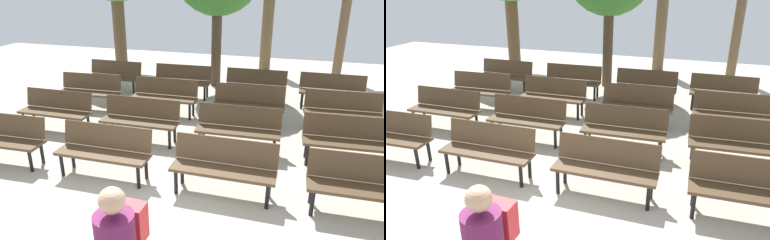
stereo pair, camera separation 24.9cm
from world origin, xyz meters
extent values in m
cube|color=#4C3823|center=(-3.08, 1.42, 0.43)|extent=(1.62, 0.51, 0.05)
cube|color=#4C3823|center=(-3.09, 1.62, 0.68)|extent=(1.60, 0.19, 0.40)
cylinder|color=black|center=(-2.38, 1.29, 0.20)|extent=(0.06, 0.06, 0.40)
cylinder|color=black|center=(-2.39, 1.61, 0.20)|extent=(0.06, 0.06, 0.40)
cube|color=#4C3823|center=(-1.07, 1.49, 0.43)|extent=(1.60, 0.45, 0.05)
cube|color=#4C3823|center=(-1.07, 1.69, 0.68)|extent=(1.60, 0.14, 0.40)
cylinder|color=black|center=(-1.77, 1.32, 0.20)|extent=(0.06, 0.06, 0.40)
cylinder|color=black|center=(-0.37, 1.34, 0.20)|extent=(0.06, 0.06, 0.40)
cylinder|color=black|center=(-1.77, 1.64, 0.20)|extent=(0.06, 0.06, 0.40)
cylinder|color=black|center=(-0.37, 1.66, 0.20)|extent=(0.06, 0.06, 0.40)
cube|color=#4C3823|center=(0.95, 1.53, 0.43)|extent=(1.60, 0.44, 0.05)
cube|color=#4C3823|center=(0.95, 1.73, 0.68)|extent=(1.60, 0.13, 0.40)
cylinder|color=black|center=(0.25, 1.36, 0.20)|extent=(0.06, 0.06, 0.40)
cylinder|color=black|center=(1.65, 1.37, 0.20)|extent=(0.06, 0.06, 0.40)
cylinder|color=black|center=(0.25, 1.68, 0.20)|extent=(0.06, 0.06, 0.40)
cylinder|color=black|center=(1.65, 1.69, 0.20)|extent=(0.06, 0.06, 0.40)
cube|color=#4C3823|center=(2.97, 1.56, 0.43)|extent=(1.61, 0.48, 0.05)
cube|color=#4C3823|center=(2.96, 1.76, 0.68)|extent=(1.60, 0.16, 0.40)
cylinder|color=black|center=(2.27, 1.38, 0.20)|extent=(0.06, 0.06, 0.40)
cylinder|color=black|center=(2.27, 1.70, 0.20)|extent=(0.06, 0.06, 0.40)
cube|color=#4C3823|center=(-3.05, 2.94, 0.43)|extent=(1.60, 0.45, 0.05)
cube|color=#4C3823|center=(-3.06, 3.14, 0.68)|extent=(1.60, 0.13, 0.40)
cylinder|color=black|center=(-3.75, 2.78, 0.20)|extent=(0.06, 0.06, 0.40)
cylinder|color=black|center=(-2.35, 2.79, 0.20)|extent=(0.06, 0.06, 0.40)
cylinder|color=black|center=(-3.76, 3.10, 0.20)|extent=(0.06, 0.06, 0.40)
cylinder|color=black|center=(-2.36, 3.11, 0.20)|extent=(0.06, 0.06, 0.40)
cube|color=#4C3823|center=(-1.08, 2.97, 0.43)|extent=(1.61, 0.46, 0.05)
cube|color=#4C3823|center=(-1.08, 3.17, 0.68)|extent=(1.60, 0.14, 0.40)
cylinder|color=black|center=(-1.78, 2.80, 0.20)|extent=(0.06, 0.06, 0.40)
cylinder|color=black|center=(-0.38, 2.82, 0.20)|extent=(0.06, 0.06, 0.40)
cylinder|color=black|center=(-1.78, 3.12, 0.20)|extent=(0.06, 0.06, 0.40)
cylinder|color=black|center=(-0.38, 3.14, 0.20)|extent=(0.06, 0.06, 0.40)
cube|color=#4C3823|center=(0.91, 3.07, 0.43)|extent=(1.62, 0.50, 0.05)
cube|color=#4C3823|center=(0.90, 3.27, 0.68)|extent=(1.60, 0.18, 0.40)
cylinder|color=black|center=(0.22, 2.88, 0.20)|extent=(0.06, 0.06, 0.40)
cylinder|color=black|center=(1.62, 2.93, 0.20)|extent=(0.06, 0.06, 0.40)
cylinder|color=black|center=(0.21, 3.20, 0.20)|extent=(0.06, 0.06, 0.40)
cylinder|color=black|center=(1.60, 3.25, 0.20)|extent=(0.06, 0.06, 0.40)
cube|color=#4C3823|center=(2.90, 3.09, 0.43)|extent=(1.62, 0.53, 0.05)
cube|color=#4C3823|center=(2.88, 3.29, 0.68)|extent=(1.60, 0.21, 0.40)
cylinder|color=black|center=(2.21, 2.89, 0.20)|extent=(0.06, 0.06, 0.40)
cylinder|color=black|center=(2.19, 3.21, 0.20)|extent=(0.06, 0.06, 0.40)
cube|color=#4C3823|center=(-3.11, 4.40, 0.43)|extent=(1.62, 0.52, 0.05)
cube|color=#4C3823|center=(-3.12, 4.60, 0.68)|extent=(1.60, 0.21, 0.40)
cylinder|color=black|center=(-3.80, 4.20, 0.20)|extent=(0.06, 0.06, 0.40)
cylinder|color=black|center=(-2.40, 4.27, 0.20)|extent=(0.06, 0.06, 0.40)
cylinder|color=black|center=(-3.82, 4.52, 0.20)|extent=(0.06, 0.06, 0.40)
cylinder|color=black|center=(-2.42, 4.59, 0.20)|extent=(0.06, 0.06, 0.40)
cube|color=#4C3823|center=(-1.15, 4.53, 0.43)|extent=(1.61, 0.47, 0.05)
cube|color=#4C3823|center=(-1.15, 4.73, 0.68)|extent=(1.60, 0.15, 0.40)
cylinder|color=black|center=(-1.84, 4.36, 0.20)|extent=(0.06, 0.06, 0.40)
cylinder|color=black|center=(-0.44, 4.39, 0.20)|extent=(0.06, 0.06, 0.40)
cylinder|color=black|center=(-1.85, 4.68, 0.20)|extent=(0.06, 0.06, 0.40)
cylinder|color=black|center=(-0.45, 4.71, 0.20)|extent=(0.06, 0.06, 0.40)
cube|color=#4C3823|center=(0.90, 4.56, 0.43)|extent=(1.62, 0.52, 0.05)
cube|color=#4C3823|center=(0.89, 4.76, 0.68)|extent=(1.60, 0.20, 0.40)
cylinder|color=black|center=(0.21, 4.36, 0.20)|extent=(0.06, 0.06, 0.40)
cylinder|color=black|center=(1.61, 4.43, 0.20)|extent=(0.06, 0.06, 0.40)
cylinder|color=black|center=(0.19, 4.68, 0.20)|extent=(0.06, 0.06, 0.40)
cylinder|color=black|center=(1.59, 4.75, 0.20)|extent=(0.06, 0.06, 0.40)
cube|color=#4C3823|center=(2.91, 4.63, 0.43)|extent=(1.62, 0.53, 0.05)
cube|color=#4C3823|center=(2.90, 4.83, 0.68)|extent=(1.60, 0.22, 0.40)
cylinder|color=black|center=(2.22, 4.43, 0.20)|extent=(0.06, 0.06, 0.40)
cylinder|color=black|center=(3.62, 4.51, 0.20)|extent=(0.06, 0.06, 0.40)
cylinder|color=black|center=(2.20, 4.75, 0.20)|extent=(0.06, 0.06, 0.40)
cylinder|color=black|center=(3.60, 4.83, 0.20)|extent=(0.06, 0.06, 0.40)
cube|color=#4C3823|center=(-3.24, 5.93, 0.43)|extent=(1.60, 0.44, 0.05)
cube|color=#4C3823|center=(-3.24, 6.13, 0.68)|extent=(1.60, 0.13, 0.40)
cylinder|color=black|center=(-3.94, 5.77, 0.20)|extent=(0.06, 0.06, 0.40)
cylinder|color=black|center=(-2.54, 5.77, 0.20)|extent=(0.06, 0.06, 0.40)
cylinder|color=black|center=(-3.94, 6.09, 0.20)|extent=(0.06, 0.06, 0.40)
cylinder|color=black|center=(-2.54, 6.09, 0.20)|extent=(0.06, 0.06, 0.40)
cube|color=#4C3823|center=(-1.17, 6.00, 0.43)|extent=(1.61, 0.49, 0.05)
cube|color=#4C3823|center=(-1.18, 6.20, 0.68)|extent=(1.60, 0.17, 0.40)
cylinder|color=black|center=(-1.87, 5.82, 0.20)|extent=(0.06, 0.06, 0.40)
cylinder|color=black|center=(-0.47, 5.87, 0.20)|extent=(0.06, 0.06, 0.40)
cylinder|color=black|center=(-1.88, 6.14, 0.20)|extent=(0.06, 0.06, 0.40)
cylinder|color=black|center=(-0.48, 6.19, 0.20)|extent=(0.06, 0.06, 0.40)
cube|color=#4C3823|center=(0.86, 6.07, 0.43)|extent=(1.61, 0.48, 0.05)
cube|color=#4C3823|center=(0.85, 6.27, 0.68)|extent=(1.60, 0.16, 0.40)
cylinder|color=black|center=(0.16, 5.90, 0.20)|extent=(0.06, 0.06, 0.40)
cylinder|color=black|center=(1.56, 5.93, 0.20)|extent=(0.06, 0.06, 0.40)
cylinder|color=black|center=(0.15, 6.22, 0.20)|extent=(0.06, 0.06, 0.40)
cylinder|color=black|center=(1.55, 6.25, 0.20)|extent=(0.06, 0.06, 0.40)
cube|color=#4C3823|center=(2.77, 6.14, 0.43)|extent=(1.60, 0.45, 0.05)
cube|color=#4C3823|center=(2.77, 6.34, 0.68)|extent=(1.60, 0.13, 0.40)
cylinder|color=black|center=(2.07, 5.97, 0.20)|extent=(0.06, 0.06, 0.40)
cylinder|color=black|center=(3.47, 5.98, 0.20)|extent=(0.06, 0.06, 0.40)
cylinder|color=black|center=(2.07, 6.29, 0.20)|extent=(0.06, 0.06, 0.40)
cylinder|color=black|center=(3.47, 6.30, 0.20)|extent=(0.06, 0.06, 0.40)
cylinder|color=brown|center=(0.72, 9.91, 1.51)|extent=(0.39, 0.39, 3.01)
cylinder|color=brown|center=(-4.36, 8.65, 1.46)|extent=(0.44, 0.44, 2.93)
cylinder|color=#4C3A28|center=(-0.53, 7.43, 1.30)|extent=(0.30, 0.30, 2.60)
cylinder|color=brown|center=(3.15, 9.55, 1.75)|extent=(0.30, 0.30, 3.51)
sphere|color=tan|center=(0.58, -1.08, 1.54)|extent=(0.22, 0.22, 0.22)
cube|color=red|center=(0.59, -0.82, 1.15)|extent=(0.29, 0.19, 0.36)
camera|label=1|loc=(1.87, -3.19, 3.18)|focal=33.71mm
camera|label=2|loc=(2.11, -3.11, 3.18)|focal=33.71mm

